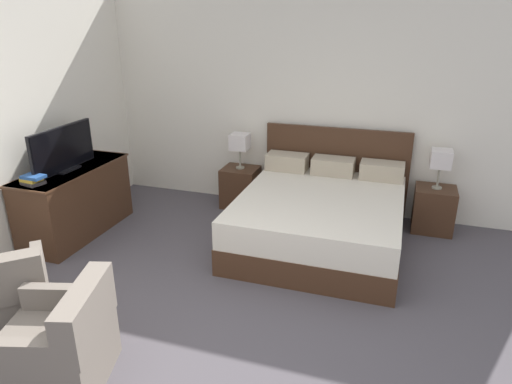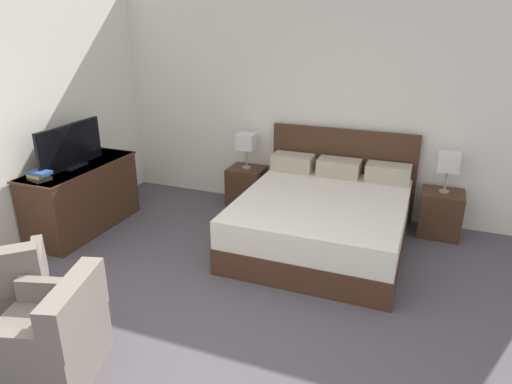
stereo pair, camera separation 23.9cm
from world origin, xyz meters
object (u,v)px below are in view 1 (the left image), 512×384
at_px(tv, 63,150).
at_px(armchair_companion, 58,348).
at_px(book_small_top, 33,177).
at_px(table_lamp_right, 441,159).
at_px(nightstand_right, 433,209).
at_px(dresser, 75,200).
at_px(table_lamp_left, 240,142).
at_px(nightstand_left, 240,187).
at_px(armchair_by_window, 2,301).
at_px(book_blue_cover, 32,179).
at_px(book_red_cover, 33,183).
at_px(bed, 321,216).

height_order(tv, armchair_companion, tv).
bearing_deg(book_small_top, table_lamp_right, 25.95).
xyz_separation_m(nightstand_right, dresser, (-3.91, -1.35, 0.14)).
xyz_separation_m(nightstand_right, table_lamp_left, (-2.40, 0.00, 0.61)).
height_order(nightstand_left, armchair_by_window, armchair_by_window).
relative_size(book_blue_cover, armchair_by_window, 0.19).
xyz_separation_m(book_red_cover, armchair_by_window, (0.63, -1.14, -0.52)).
xyz_separation_m(table_lamp_left, book_blue_cover, (-1.53, -1.90, -0.03)).
distance_m(table_lamp_right, book_red_cover, 4.36).
bearing_deg(book_blue_cover, dresser, 88.01).
bearing_deg(table_lamp_right, book_small_top, -154.05).
bearing_deg(table_lamp_left, nightstand_left, -90.00).
relative_size(bed, table_lamp_right, 4.36).
distance_m(book_red_cover, armchair_by_window, 1.40).
xyz_separation_m(bed, nightstand_right, (1.20, 0.71, -0.05)).
relative_size(tv, book_small_top, 4.33).
xyz_separation_m(table_lamp_left, book_red_cover, (-1.52, -1.90, -0.06)).
relative_size(book_red_cover, armchair_companion, 0.23).
distance_m(bed, table_lamp_right, 1.50).
height_order(table_lamp_left, armchair_by_window, table_lamp_left).
bearing_deg(nightstand_right, armchair_companion, -126.59).
bearing_deg(table_lamp_right, bed, -149.27).
bearing_deg(armchair_companion, book_blue_cover, 134.75).
bearing_deg(dresser, book_small_top, -89.15).
distance_m(nightstand_left, table_lamp_left, 0.61).
relative_size(nightstand_right, tv, 0.56).
xyz_separation_m(table_lamp_right, armchair_companion, (-2.49, -3.35, -0.59)).
height_order(nightstand_left, armchair_companion, armchair_companion).
height_order(table_lamp_right, book_red_cover, table_lamp_right).
bearing_deg(book_red_cover, dresser, 89.21).
distance_m(tv, book_small_top, 0.50).
height_order(nightstand_right, dresser, dresser).
relative_size(book_blue_cover, armchair_companion, 0.21).
height_order(nightstand_right, tv, tv).
bearing_deg(book_blue_cover, nightstand_left, 51.09).
distance_m(book_small_top, armchair_by_window, 1.42).
bearing_deg(book_red_cover, table_lamp_right, 25.86).
bearing_deg(book_red_cover, table_lamp_left, 51.32).
xyz_separation_m(table_lamp_right, tv, (-3.91, -1.42, 0.16)).
distance_m(bed, tv, 2.89).
xyz_separation_m(book_red_cover, book_small_top, (0.02, 0.00, 0.07)).
bearing_deg(dresser, nightstand_right, 19.06).
xyz_separation_m(nightstand_right, tv, (-3.91, -1.42, 0.76)).
height_order(table_lamp_right, armchair_companion, table_lamp_right).
bearing_deg(book_red_cover, armchair_companion, -45.48).
height_order(nightstand_left, table_lamp_left, table_lamp_left).
bearing_deg(book_small_top, dresser, 90.85).
xyz_separation_m(book_red_cover, book_blue_cover, (-0.01, 0.00, 0.03)).
relative_size(table_lamp_left, book_small_top, 2.11).
bearing_deg(armchair_by_window, dresser, 110.22).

